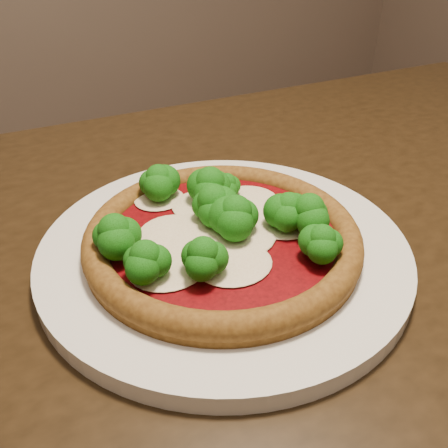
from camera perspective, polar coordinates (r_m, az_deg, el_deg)
dining_table at (r=0.56m, az=7.21°, el=-10.87°), size 1.39×1.02×0.75m
plate at (r=0.49m, az=-0.00°, el=-3.04°), size 0.35×0.35×0.02m
pizza at (r=0.46m, az=-0.29°, el=-0.77°), size 0.26×0.26×0.06m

